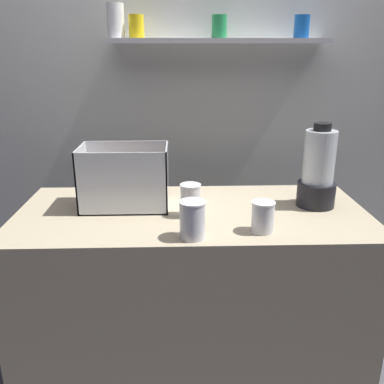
{
  "coord_description": "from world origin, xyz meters",
  "views": [
    {
      "loc": [
        -0.05,
        -1.55,
        1.51
      ],
      "look_at": [
        0.0,
        0.0,
        0.98
      ],
      "focal_mm": 38.72,
      "sensor_mm": 36.0,
      "label": 1
    }
  ],
  "objects_px": {
    "blender_pitcher": "(318,172)",
    "juice_cup_orange_middle": "(263,218)",
    "carrot_display_bin": "(125,188)",
    "juice_cup_mango_left": "(193,222)",
    "juice_cup_orange_far_left": "(190,202)"
  },
  "relations": [
    {
      "from": "blender_pitcher",
      "to": "juice_cup_orange_middle",
      "type": "relative_size",
      "value": 3.07
    },
    {
      "from": "blender_pitcher",
      "to": "carrot_display_bin",
      "type": "bearing_deg",
      "value": 178.63
    },
    {
      "from": "carrot_display_bin",
      "to": "juice_cup_orange_middle",
      "type": "xyz_separation_m",
      "value": [
        0.52,
        -0.27,
        -0.03
      ]
    },
    {
      "from": "juice_cup_orange_far_left",
      "to": "juice_cup_mango_left",
      "type": "height_order",
      "value": "juice_cup_mango_left"
    },
    {
      "from": "carrot_display_bin",
      "to": "blender_pitcher",
      "type": "relative_size",
      "value": 1.02
    },
    {
      "from": "carrot_display_bin",
      "to": "juice_cup_orange_far_left",
      "type": "bearing_deg",
      "value": -23.02
    },
    {
      "from": "juice_cup_orange_middle",
      "to": "carrot_display_bin",
      "type": "bearing_deg",
      "value": 152.17
    },
    {
      "from": "juice_cup_mango_left",
      "to": "blender_pitcher",
      "type": "bearing_deg",
      "value": 29.85
    },
    {
      "from": "carrot_display_bin",
      "to": "juice_cup_mango_left",
      "type": "xyz_separation_m",
      "value": [
        0.27,
        -0.32,
        -0.02
      ]
    },
    {
      "from": "carrot_display_bin",
      "to": "blender_pitcher",
      "type": "height_order",
      "value": "blender_pitcher"
    },
    {
      "from": "juice_cup_orange_far_left",
      "to": "juice_cup_mango_left",
      "type": "xyz_separation_m",
      "value": [
        0.0,
        -0.2,
        0.0
      ]
    },
    {
      "from": "juice_cup_orange_far_left",
      "to": "juice_cup_mango_left",
      "type": "relative_size",
      "value": 0.96
    },
    {
      "from": "juice_cup_mango_left",
      "to": "juice_cup_orange_middle",
      "type": "height_order",
      "value": "juice_cup_mango_left"
    },
    {
      "from": "blender_pitcher",
      "to": "juice_cup_orange_middle",
      "type": "xyz_separation_m",
      "value": [
        -0.27,
        -0.25,
        -0.09
      ]
    },
    {
      "from": "carrot_display_bin",
      "to": "juice_cup_orange_middle",
      "type": "distance_m",
      "value": 0.58
    }
  ]
}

